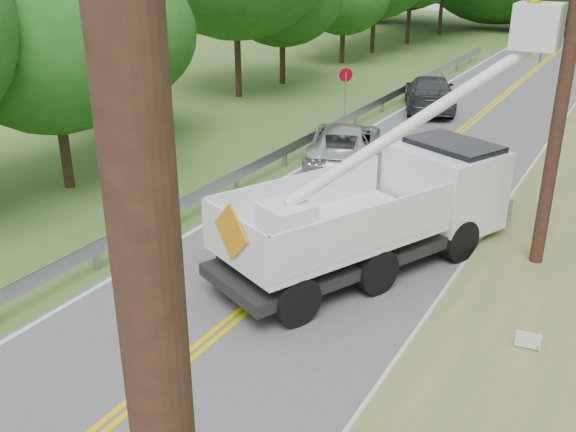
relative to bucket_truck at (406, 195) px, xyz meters
The scene contains 8 objects.
ground 8.63m from the bucket_truck, 103.54° to the right, with size 140.00×140.00×0.00m, color #3E5522.
road 6.31m from the bucket_truck, 108.99° to the left, with size 7.20×96.00×0.03m.
guardrail 9.04m from the bucket_truck, 131.98° to the left, with size 0.18×48.00×0.77m.
bucket_truck is the anchor object (origin of this frame).
suv_silver 7.49m from the bucket_truck, 126.24° to the left, with size 2.38×5.16×1.43m, color silver.
suv_darkgrey 15.83m from the bucket_truck, 105.97° to the left, with size 2.18×5.36×1.56m, color #3A3C42.
stop_sign_permanent 11.14m from the bucket_truck, 122.45° to the left, with size 0.43×0.41×2.70m.
yard_sign 4.86m from the bucket_truck, 40.97° to the right, with size 0.45×0.09×0.65m.
Camera 1 is at (6.71, -5.82, 7.22)m, focal length 40.70 mm.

